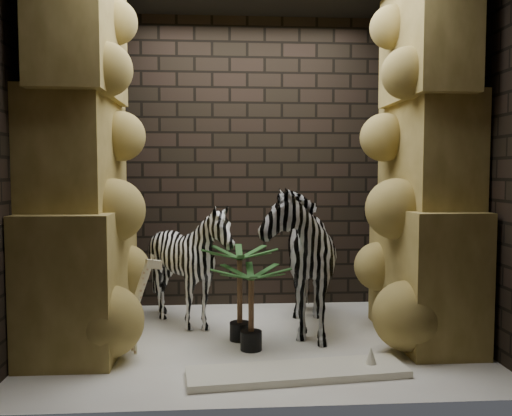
{
  "coord_description": "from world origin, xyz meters",
  "views": [
    {
      "loc": [
        -0.29,
        -4.31,
        1.4
      ],
      "look_at": [
        0.02,
        0.15,
        1.1
      ],
      "focal_mm": 37.31,
      "sensor_mm": 36.0,
      "label": 1
    }
  ],
  "objects": [
    {
      "name": "zebra_right",
      "position": [
        0.38,
        0.31,
        0.76
      ],
      "size": [
        0.76,
        1.32,
        1.52
      ],
      "primitive_type": "imported",
      "rotation": [
        0.0,
        0.0,
        -0.05
      ],
      "color": "white",
      "rests_on": "floor"
    },
    {
      "name": "palm_front",
      "position": [
        -0.13,
        0.04,
        0.4
      ],
      "size": [
        0.36,
        0.36,
        0.79
      ],
      "primitive_type": null,
      "color": "#194517",
      "rests_on": "floor"
    },
    {
      "name": "rock_pillar_right",
      "position": [
        1.42,
        0.0,
        1.5
      ],
      "size": [
        0.58,
        1.25,
        3.0
      ],
      "primitive_type": null,
      "color": "tan",
      "rests_on": "floor"
    },
    {
      "name": "floor",
      "position": [
        0.0,
        0.0,
        0.0
      ],
      "size": [
        3.5,
        3.5,
        0.0
      ],
      "primitive_type": "plane",
      "color": "white",
      "rests_on": "ground"
    },
    {
      "name": "wall_right",
      "position": [
        1.75,
        0.0,
        1.5
      ],
      "size": [
        0.0,
        3.0,
        3.0
      ],
      "primitive_type": "plane",
      "rotation": [
        1.57,
        0.0,
        -1.57
      ],
      "color": "black",
      "rests_on": "ground"
    },
    {
      "name": "wall_left",
      "position": [
        -1.75,
        0.0,
        1.5
      ],
      "size": [
        0.0,
        3.0,
        3.0
      ],
      "primitive_type": "plane",
      "rotation": [
        1.57,
        0.0,
        1.57
      ],
      "color": "black",
      "rests_on": "ground"
    },
    {
      "name": "giraffe_toy",
      "position": [
        -1.05,
        -0.26,
        0.39
      ],
      "size": [
        0.42,
        0.29,
        0.78
      ],
      "primitive_type": null,
      "rotation": [
        0.0,
        0.0,
        0.43
      ],
      "color": "beige",
      "rests_on": "floor"
    },
    {
      "name": "palm_back",
      "position": [
        -0.05,
        -0.22,
        0.34
      ],
      "size": [
        0.36,
        0.36,
        0.67
      ],
      "primitive_type": null,
      "color": "#194517",
      "rests_on": "floor"
    },
    {
      "name": "zebra_left",
      "position": [
        -0.57,
        0.44,
        0.51
      ],
      "size": [
        1.03,
        1.23,
        1.02
      ],
      "primitive_type": "imported",
      "rotation": [
        0.0,
        0.0,
        -0.12
      ],
      "color": "white",
      "rests_on": "floor"
    },
    {
      "name": "rock_pillar_left",
      "position": [
        -1.4,
        0.0,
        1.5
      ],
      "size": [
        0.68,
        1.3,
        3.0
      ],
      "primitive_type": null,
      "color": "tan",
      "rests_on": "floor"
    },
    {
      "name": "wall_front",
      "position": [
        0.0,
        -1.25,
        1.5
      ],
      "size": [
        3.5,
        0.0,
        3.5
      ],
      "primitive_type": "plane",
      "rotation": [
        -1.57,
        0.0,
        0.0
      ],
      "color": "black",
      "rests_on": "ground"
    },
    {
      "name": "surfboard",
      "position": [
        0.24,
        -0.77,
        0.03
      ],
      "size": [
        1.55,
        0.53,
        0.05
      ],
      "primitive_type": "cube",
      "rotation": [
        0.0,
        0.0,
        0.11
      ],
      "color": "white",
      "rests_on": "floor"
    },
    {
      "name": "wall_back",
      "position": [
        0.0,
        1.25,
        1.5
      ],
      "size": [
        3.5,
        0.0,
        3.5
      ],
      "primitive_type": "plane",
      "rotation": [
        1.57,
        0.0,
        0.0
      ],
      "color": "black",
      "rests_on": "ground"
    }
  ]
}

